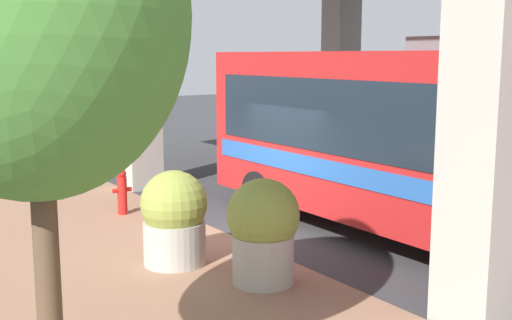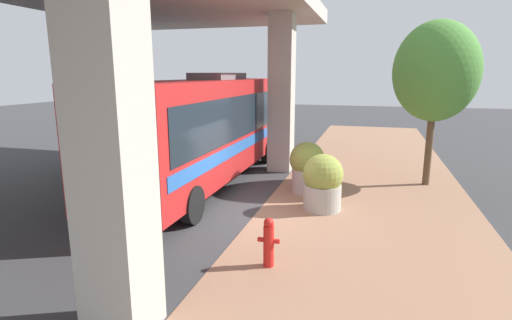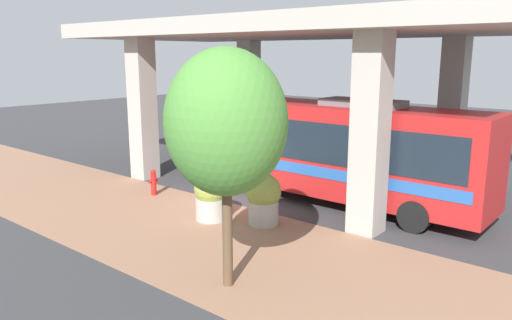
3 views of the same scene
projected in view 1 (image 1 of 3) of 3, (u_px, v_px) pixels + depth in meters
name	position (u px, v px, depth m)	size (l,w,h in m)	color
ground_plane	(231.00, 236.00, 12.58)	(80.00, 80.00, 0.00)	#38383A
sidewalk_strip	(82.00, 263.00, 10.91)	(6.00, 40.00, 0.02)	#936B51
bus	(439.00, 138.00, 11.33)	(2.63, 11.15, 3.82)	#B21E1E
fire_hydrant	(122.00, 192.00, 14.18)	(0.44, 0.21, 1.03)	red
planter_front	(174.00, 218.00, 10.76)	(1.12, 1.12, 1.62)	#ADA89E
planter_middle	(263.00, 230.00, 9.82)	(1.13, 1.13, 1.66)	#ADA89E
street_tree_near	(33.00, 16.00, 5.54)	(2.74, 2.74, 5.51)	brown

